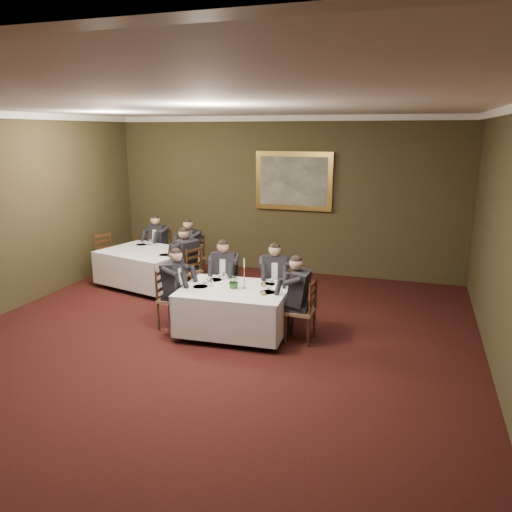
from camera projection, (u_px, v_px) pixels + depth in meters
The scene contains 26 objects.
ground at pixel (192, 361), 7.07m from camera, with size 10.00×10.00×0.00m, color black.
ceiling at pixel (183, 104), 6.21m from camera, with size 8.00×10.00×0.10m, color silver.
back_wall at pixel (284, 196), 11.25m from camera, with size 8.00×0.10×3.50m, color #38341C.
crown_molding at pixel (183, 109), 6.23m from camera, with size 8.00×10.00×0.12m.
table_main at pixel (235, 307), 7.93m from camera, with size 1.76×1.38×0.67m.
table_second at pixel (146, 265), 10.40m from camera, with size 2.07×1.76×0.67m.
chair_main_backleft at pixel (225, 298), 8.90m from camera, with size 0.50×0.48×1.00m.
diner_main_backleft at pixel (225, 286), 8.83m from camera, with size 0.47×0.53×1.35m.
chair_main_backright at pixel (274, 302), 8.67m from camera, with size 0.53×0.52×1.00m.
diner_main_backright at pixel (274, 290), 8.60m from camera, with size 0.51×0.57×1.35m.
chair_main_endleft at pixel (173, 311), 8.24m from camera, with size 0.42×0.44×1.00m.
diner_main_endleft at pixel (173, 298), 8.18m from camera, with size 0.48×0.42×1.35m.
chair_main_endright at pixel (301, 323), 7.70m from camera, with size 0.43×0.45×1.00m.
diner_main_endright at pixel (300, 309), 7.65m from camera, with size 0.49×0.43×1.35m.
chair_sec_backleft at pixel (160, 260), 11.45m from camera, with size 0.53×0.51×1.00m.
diner_sec_backleft at pixel (159, 251), 11.38m from camera, with size 0.50×0.56×1.35m.
chair_sec_backright at pixel (193, 266), 10.95m from camera, with size 0.59×0.58×1.00m.
diner_sec_backright at pixel (192, 256), 10.88m from camera, with size 0.58×0.61×1.35m.
chair_sec_endright at pixel (189, 281), 9.85m from camera, with size 0.55×0.57×1.00m.
diner_sec_endright at pixel (188, 270), 9.81m from camera, with size 0.59×0.55×1.35m.
chair_sec_endleft at pixel (109, 265), 11.03m from camera, with size 0.56×0.57×1.00m.
centerpiece at pixel (234, 280), 7.82m from camera, with size 0.23×0.20×0.26m, color #2D5926.
candlestick at pixel (244, 277), 7.81m from camera, with size 0.07×0.07×0.50m.
place_setting_table_main at pixel (218, 278), 8.30m from camera, with size 0.33×0.31×0.14m.
place_setting_table_second at pixel (145, 243), 10.88m from camera, with size 0.33×0.31×0.14m.
painting at pixel (294, 181), 11.04m from camera, with size 1.74×0.09×1.29m.
Camera 1 is at (2.88, -5.89, 3.17)m, focal length 35.00 mm.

